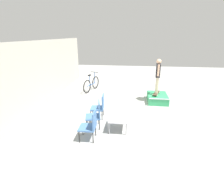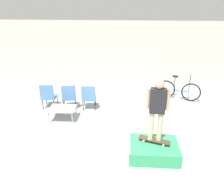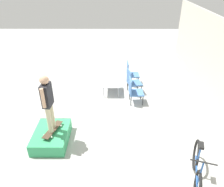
{
  "view_description": "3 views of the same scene",
  "coord_description": "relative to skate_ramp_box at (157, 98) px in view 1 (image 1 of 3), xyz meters",
  "views": [
    {
      "loc": [
        -6.99,
        0.27,
        3.25
      ],
      "look_at": [
        -0.01,
        1.12,
        0.86
      ],
      "focal_mm": 28.0,
      "sensor_mm": 36.0,
      "label": 1
    },
    {
      "loc": [
        0.78,
        -5.81,
        3.86
      ],
      "look_at": [
        0.27,
        1.04,
        0.9
      ],
      "focal_mm": 35.0,
      "sensor_mm": 36.0,
      "label": 2
    },
    {
      "loc": [
        6.39,
        0.77,
        4.46
      ],
      "look_at": [
        0.11,
        0.75,
        0.81
      ],
      "focal_mm": 35.0,
      "sensor_mm": 36.0,
      "label": 3
    }
  ],
  "objects": [
    {
      "name": "patio_chair_left",
      "position": [
        -3.71,
        2.55,
        0.35
      ],
      "size": [
        0.53,
        0.53,
        0.99
      ],
      "rotation": [
        0.0,
        0.0,
        3.16
      ],
      "color": "black",
      "rests_on": "ground_plane"
    },
    {
      "name": "bicycle",
      "position": [
        1.38,
        3.73,
        0.22
      ],
      "size": [
        1.72,
        0.66,
        1.08
      ],
      "rotation": [
        0.0,
        0.0,
        -0.29
      ],
      "color": "black",
      "rests_on": "ground_plane"
    },
    {
      "name": "person_skater",
      "position": [
        0.01,
        0.07,
        1.27
      ],
      "size": [
        0.57,
        0.24,
        1.68
      ],
      "rotation": [
        0.0,
        0.0,
        -0.09
      ],
      "color": "#C6B793",
      "rests_on": "skateboard_on_ramp"
    },
    {
      "name": "ground_plane",
      "position": [
        -1.53,
        1.01,
        -0.18
      ],
      "size": [
        24.0,
        24.0,
        0.0
      ],
      "primitive_type": "plane",
      "color": "#A8A8A3"
    },
    {
      "name": "skate_ramp_box",
      "position": [
        0.0,
        0.0,
        0.0
      ],
      "size": [
        1.31,
        0.96,
        0.39
      ],
      "color": "#339E60",
      "rests_on": "ground_plane"
    },
    {
      "name": "house_wall_back",
      "position": [
        -1.53,
        5.49,
        1.32
      ],
      "size": [
        12.0,
        0.06,
        3.0
      ],
      "color": "beige",
      "rests_on": "ground_plane"
    },
    {
      "name": "patio_chair_center",
      "position": [
        -2.91,
        2.56,
        0.35
      ],
      "size": [
        0.63,
        0.63,
        0.99
      ],
      "rotation": [
        0.0,
        0.0,
        3.38
      ],
      "color": "black",
      "rests_on": "ground_plane"
    },
    {
      "name": "patio_chair_right",
      "position": [
        -2.15,
        2.56,
        0.35
      ],
      "size": [
        0.55,
        0.55,
        0.99
      ],
      "rotation": [
        0.0,
        0.0,
        3.21
      ],
      "color": "black",
      "rests_on": "ground_plane"
    },
    {
      "name": "coffee_table",
      "position": [
        -2.93,
        1.72,
        0.21
      ],
      "size": [
        0.9,
        0.67,
        0.44
      ],
      "color": "#9E9EA3",
      "rests_on": "ground_plane"
    },
    {
      "name": "skateboard_on_ramp",
      "position": [
        0.01,
        0.07,
        0.27
      ],
      "size": [
        0.85,
        0.44,
        0.07
      ],
      "rotation": [
        0.0,
        0.0,
        -0.3
      ],
      "color": "#473828",
      "rests_on": "skate_ramp_box"
    }
  ]
}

